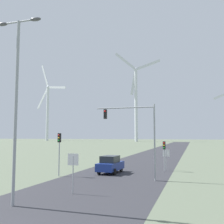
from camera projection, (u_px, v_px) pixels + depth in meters
The scene contains 10 objects.
road_surface at pixel (158, 155), 54.30m from camera, with size 10.00×240.00×0.01m.
streetlamp at pixel (17, 88), 15.27m from camera, with size 3.01×0.32×10.82m.
stop_sign_near at pixel (73, 166), 17.92m from camera, with size 0.81×0.07×2.72m.
stop_sign_far at pixel (166, 156), 30.60m from camera, with size 0.81×0.07×2.33m.
traffic_light_post_near_left at pixel (59, 145), 25.86m from camera, with size 0.28×0.34×4.19m.
traffic_light_post_near_right at pixel (164, 149), 29.46m from camera, with size 0.28×0.34×3.31m.
traffic_light_mast_overhead at pixel (134, 125), 24.01m from camera, with size 5.55×0.35×6.79m.
car_approaching at pixel (110, 164), 27.74m from camera, with size 2.03×4.19×1.83m.
wind_turbine_far_left at pixel (48, 107), 219.07m from camera, with size 33.50×12.80×65.22m.
wind_turbine_left at pixel (136, 97), 188.12m from camera, with size 32.05×8.99×64.71m.
Camera 1 is at (7.24, -7.22, 3.92)m, focal length 42.00 mm.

